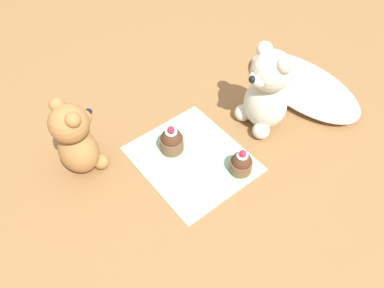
% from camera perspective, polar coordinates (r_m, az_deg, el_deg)
% --- Properties ---
extents(ground_plane, '(4.00, 4.00, 0.00)m').
position_cam_1_polar(ground_plane, '(0.89, 0.00, -2.33)').
color(ground_plane, olive).
extents(knitted_placemat, '(0.27, 0.24, 0.01)m').
position_cam_1_polar(knitted_placemat, '(0.89, 0.00, -2.21)').
color(knitted_placemat, '#8EBC99').
rests_on(knitted_placemat, ground_plane).
extents(tulle_cloth, '(0.35, 0.19, 0.04)m').
position_cam_1_polar(tulle_cloth, '(1.09, 16.40, 8.70)').
color(tulle_cloth, silver).
rests_on(tulle_cloth, ground_plane).
extents(teddy_bear_cream, '(0.12, 0.12, 0.22)m').
position_cam_1_polar(teddy_bear_cream, '(0.92, 11.28, 7.74)').
color(teddy_bear_cream, beige).
rests_on(teddy_bear_cream, ground_plane).
extents(teddy_bear_tan, '(0.11, 0.10, 0.19)m').
position_cam_1_polar(teddy_bear_tan, '(0.85, -17.24, 0.64)').
color(teddy_bear_tan, '#A3703D').
rests_on(teddy_bear_tan, ground_plane).
extents(cupcake_near_cream_bear, '(0.05, 0.05, 0.07)m').
position_cam_1_polar(cupcake_near_cream_bear, '(0.85, 7.51, -2.90)').
color(cupcake_near_cream_bear, brown).
rests_on(cupcake_near_cream_bear, knitted_placemat).
extents(cupcake_near_tan_bear, '(0.06, 0.06, 0.07)m').
position_cam_1_polar(cupcake_near_tan_bear, '(0.89, -3.11, 0.51)').
color(cupcake_near_tan_bear, brown).
rests_on(cupcake_near_tan_bear, knitted_placemat).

